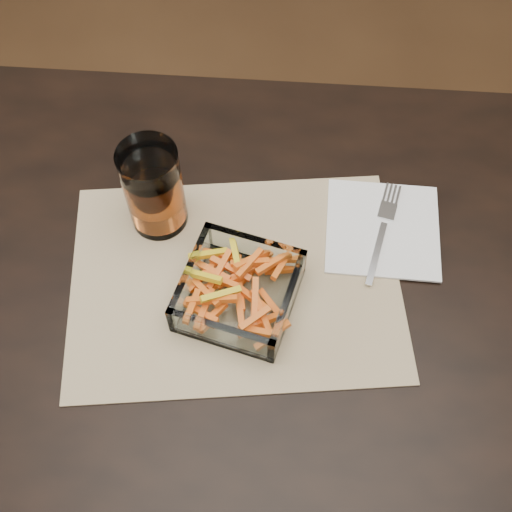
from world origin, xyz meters
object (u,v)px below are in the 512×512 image
(dining_table, at_px, (325,355))
(tumbler, at_px, (154,191))
(fork, at_px, (383,229))
(glass_bowl, at_px, (239,293))

(dining_table, xyz_separation_m, tumbler, (-0.25, 0.16, 0.16))
(fork, bearing_deg, tumbler, -166.63)
(dining_table, relative_size, glass_bowl, 9.20)
(dining_table, distance_m, glass_bowl, 0.17)
(dining_table, relative_size, fork, 9.08)
(glass_bowl, bearing_deg, tumbler, 135.15)
(tumbler, relative_size, fork, 0.81)
(glass_bowl, distance_m, tumbler, 0.18)
(fork, bearing_deg, dining_table, -100.48)
(dining_table, xyz_separation_m, fork, (0.07, 0.16, 0.10))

